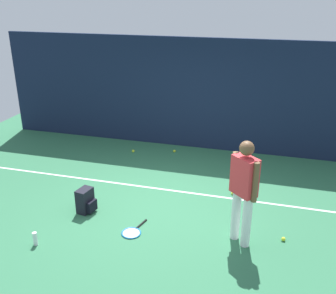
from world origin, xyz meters
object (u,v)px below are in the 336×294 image
tennis_racket (132,232)px  tennis_ball_far_left (174,151)px  tennis_ball_near_player (133,151)px  water_bottle (35,239)px  tennis_ball_by_fence (233,193)px  backpack (86,201)px  tennis_player (244,187)px  tennis_ball_mid_court (283,239)px

tennis_racket → tennis_ball_far_left: size_ratio=9.65×
tennis_racket → tennis_ball_far_left: bearing=-162.3°
tennis_ball_near_player → water_bottle: 3.91m
tennis_ball_near_player → tennis_ball_by_fence: size_ratio=1.00×
backpack → tennis_ball_near_player: size_ratio=6.67×
tennis_racket → water_bottle: bearing=-47.7°
tennis_ball_near_player → water_bottle: bearing=-92.4°
backpack → tennis_player: bearing=-82.5°
tennis_ball_by_fence → tennis_ball_mid_court: bearing=-53.6°
tennis_ball_far_left → backpack: bearing=-105.0°
tennis_ball_mid_court → backpack: bearing=-179.5°
tennis_ball_by_fence → tennis_racket: bearing=-129.5°
tennis_racket → tennis_ball_mid_court: tennis_ball_mid_court is taller
tennis_ball_far_left → water_bottle: bearing=-105.2°
tennis_ball_mid_court → tennis_ball_far_left: (-2.58, 3.03, 0.00)m
tennis_ball_far_left → tennis_ball_by_fence: bearing=-46.8°
tennis_ball_far_left → tennis_racket: bearing=-86.7°
tennis_player → water_bottle: bearing=58.7°
backpack → tennis_ball_far_left: bearing=-4.0°
tennis_player → tennis_ball_by_fence: 1.78m
tennis_racket → tennis_ball_far_left: 3.47m
tennis_racket → tennis_ball_far_left: tennis_ball_far_left is taller
tennis_ball_mid_court → water_bottle: size_ratio=0.30×
tennis_ball_far_left → water_bottle: size_ratio=0.30×
tennis_racket → tennis_ball_mid_court: (2.38, 0.44, 0.02)m
water_bottle → tennis_ball_far_left: bearing=74.8°
tennis_ball_near_player → tennis_racket: bearing=-69.9°
tennis_ball_by_fence → tennis_ball_far_left: (-1.63, 1.73, 0.00)m
tennis_racket → backpack: size_ratio=1.45×
tennis_ball_near_player → tennis_ball_by_fence: (2.60, -1.47, 0.00)m
tennis_ball_mid_court → tennis_ball_far_left: bearing=130.4°
tennis_racket → backpack: 1.12m
tennis_ball_by_fence → water_bottle: size_ratio=0.30×
backpack → tennis_ball_mid_court: backpack is taller
backpack → water_bottle: backpack is taller
tennis_racket → tennis_ball_near_player: (-1.17, 3.20, 0.02)m
tennis_ball_near_player → tennis_ball_mid_court: size_ratio=1.00×
water_bottle → tennis_ball_near_player: bearing=87.6°
tennis_racket → tennis_ball_by_fence: bearing=154.9°
tennis_player → tennis_ball_near_player: tennis_player is taller
backpack → tennis_ball_mid_court: bearing=-78.4°
tennis_player → tennis_ball_near_player: 4.24m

